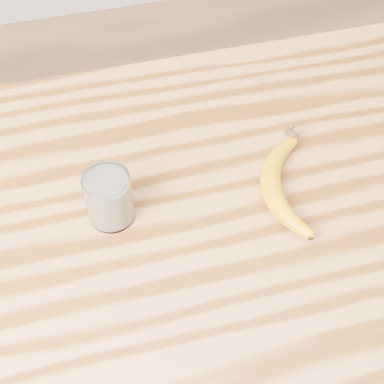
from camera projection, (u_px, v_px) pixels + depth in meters
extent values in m
plane|color=olive|center=(249.00, 381.00, 1.58)|extent=(4.00, 4.00, 0.00)
cube|color=#AB7443|center=(293.00, 204.00, 0.89)|extent=(1.20, 0.80, 0.04)
cylinder|color=brown|center=(20.00, 248.00, 1.36)|extent=(0.06, 0.06, 0.86)
cylinder|color=white|center=(109.00, 198.00, 0.81)|extent=(0.07, 0.07, 0.09)
torus|color=white|center=(105.00, 179.00, 0.78)|extent=(0.07, 0.07, 0.00)
cylinder|color=silver|center=(109.00, 199.00, 0.82)|extent=(0.07, 0.07, 0.08)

